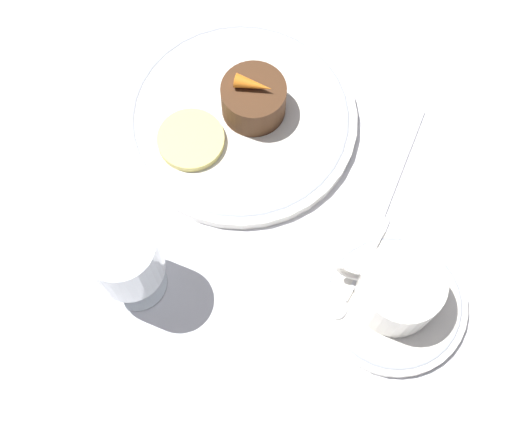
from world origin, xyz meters
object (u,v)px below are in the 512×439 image
object	(u,v)px
wine_glass	(125,260)
dessert_cake	(254,99)
fork	(389,196)
dinner_plate	(241,119)
coffee_cup	(399,289)

from	to	relation	value
wine_glass	dessert_cake	size ratio (longest dim) A/B	1.65
fork	dessert_cake	size ratio (longest dim) A/B	2.64
wine_glass	fork	world-z (taller)	wine_glass
dinner_plate	dessert_cake	size ratio (longest dim) A/B	3.65
dinner_plate	wine_glass	world-z (taller)	wine_glass
coffee_cup	dessert_cake	world-z (taller)	coffee_cup
fork	dessert_cake	world-z (taller)	dessert_cake
wine_glass	dinner_plate	bearing A→B (deg)	-97.81
dinner_plate	coffee_cup	bearing A→B (deg)	148.32
coffee_cup	wine_glass	xyz separation A→B (m)	(0.26, 0.08, 0.04)
dinner_plate	fork	bearing A→B (deg)	171.44
fork	coffee_cup	bearing A→B (deg)	109.13
coffee_cup	fork	distance (m)	0.13
dessert_cake	dinner_plate	bearing A→B (deg)	53.41
dinner_plate	coffee_cup	distance (m)	0.27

